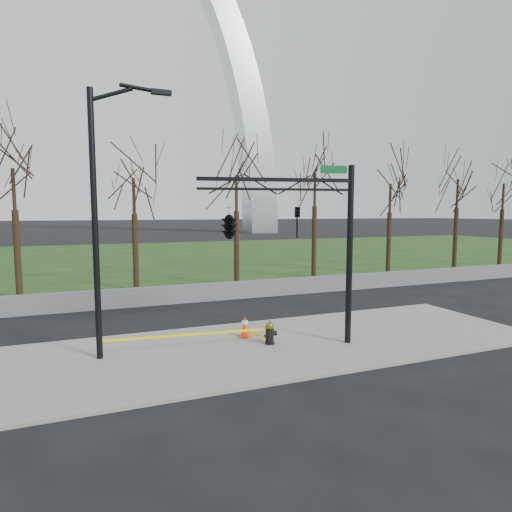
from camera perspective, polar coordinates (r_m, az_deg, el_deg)
name	(u,v)px	position (r m, az deg, el deg)	size (l,w,h in m)	color
ground	(283,345)	(14.80, 3.67, -11.77)	(500.00, 500.00, 0.00)	black
sidewalk	(283,344)	(14.78, 3.67, -11.59)	(18.00, 6.00, 0.10)	gray
grass_strip	(152,258)	(43.38, -13.65, -0.20)	(120.00, 40.00, 0.06)	#183212
guardrail	(216,292)	(21.97, -5.37, -4.74)	(60.00, 0.30, 0.90)	#59595B
gateway_arch	(113,63)	(92.29, -18.55, 23.23)	(66.00, 6.00, 65.00)	silver
tree_row	(234,222)	(26.14, -2.93, 4.54)	(50.75, 4.00, 7.76)	black
fire_hydrant	(270,333)	(14.47, 1.87, -10.25)	(0.50, 0.32, 0.80)	black
traffic_cone	(245,326)	(15.28, -1.48, -9.36)	(0.43, 0.43, 0.74)	#FB3D0D
street_light	(102,205)	(13.36, -19.78, 6.44)	(2.39, 0.23, 8.21)	black
traffic_signal_mast	(253,223)	(13.53, -0.38, 4.45)	(5.00, 2.54, 6.00)	black
caution_tape	(202,335)	(14.07, -7.18, -10.36)	(5.31, 1.11, 0.41)	#FFEA0D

